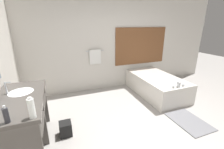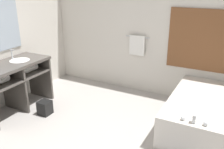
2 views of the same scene
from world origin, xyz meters
The scene contains 5 objects.
wall_back_with_blinds centered at (0.04, 2.23, 1.34)m, with size 7.40×0.13×2.70m.
vanity_counter centered at (-1.87, 0.38, 0.63)m, with size 0.63×1.31×0.88m.
sink_faucet centered at (-2.04, 0.56, 0.97)m, with size 0.09×0.04×0.18m.
bathtub centered at (1.17, 1.30, 0.28)m, with size 0.97×1.77×0.62m.
waste_bin centered at (-1.31, 0.47, 0.12)m, with size 0.20×0.20×0.25m.
Camera 2 is at (1.52, -2.40, 2.22)m, focal length 40.00 mm.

